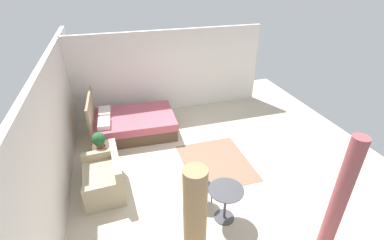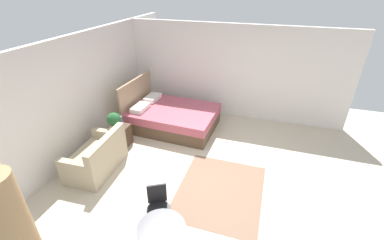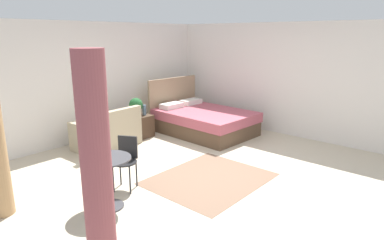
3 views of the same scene
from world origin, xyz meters
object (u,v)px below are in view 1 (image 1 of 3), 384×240
Objects in this scene: nightstand at (103,155)px; potted_plant at (99,140)px; bed at (132,124)px; couch at (105,178)px; vase at (101,139)px; cafe_chair_near_window at (200,182)px; balcony_table at (226,198)px.

potted_plant is (-0.10, 0.01, 0.50)m from nightstand.
potted_plant is at bearing 147.36° from bed.
couch is 0.94m from potted_plant.
cafe_chair_near_window is at bearing -136.84° from vase.
bed is 4.49× the size of nightstand.
potted_plant is 2.57m from cafe_chair_near_window.
couch is 5.65× the size of vase.
couch is 1.09m from vase.
balcony_table is 0.89× the size of cafe_chair_near_window.
nightstand is (-1.23, 0.84, -0.05)m from bed.
cafe_chair_near_window is (-3.07, -1.02, 0.19)m from bed.
bed is 1.49m from nightstand.
potted_plant reaches higher than couch.
vase reaches higher than nightstand.
nightstand is at bearing 175.27° from vase.
balcony_table is at bearing -139.41° from vase.
cafe_chair_near_window is at bearing -116.99° from couch.
couch is at bearing 55.31° from balcony_table.
cafe_chair_near_window is (-1.75, -1.87, -0.26)m from potted_plant.
vase reaches higher than balcony_table.
balcony_table is (-2.40, -2.17, 0.25)m from nightstand.
potted_plant is at bearing 43.51° from balcony_table.
nightstand is at bearing 1.82° from couch.
bed reaches higher than potted_plant.
potted_plant is 0.53× the size of cafe_chair_near_window.
bed is 2.29m from couch.
balcony_table is at bearing -124.69° from couch.
nightstand is 0.64× the size of cafe_chair_near_window.
couch is at bearing -178.18° from nightstand.
nightstand is 0.51m from potted_plant.
bed reaches higher than couch.
potted_plant is 3.18m from balcony_table.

